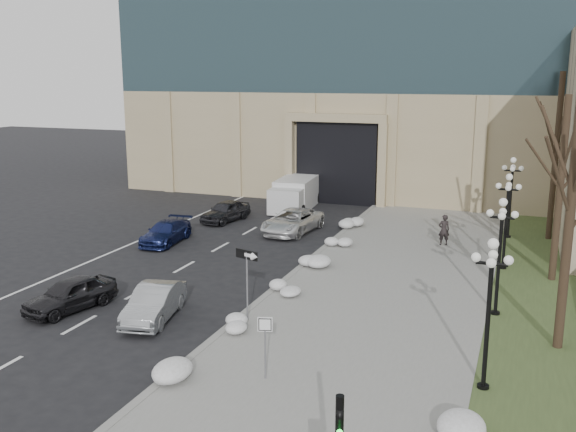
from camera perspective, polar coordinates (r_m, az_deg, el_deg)
name	(u,v)px	position (r m, az deg, el deg)	size (l,w,h in m)	color
sidewalk	(383,289)	(28.80, 8.46, -6.46)	(9.00, 40.00, 0.12)	gray
curb	(288,278)	(29.99, 0.00, -5.52)	(0.30, 40.00, 0.14)	gray
grass_strip	(541,308)	(28.29, 21.54, -7.60)	(4.00, 40.00, 0.10)	#3A4A25
car_a	(70,294)	(27.50, -18.80, -6.60)	(1.58, 3.92, 1.33)	black
car_b	(154,303)	(25.62, -11.81, -7.58)	(1.41, 4.05, 1.33)	#9B9EA2
car_c	(166,232)	(36.85, -10.80, -1.44)	(1.72, 4.22, 1.22)	navy
car_d	(292,221)	(38.51, 0.39, -0.47)	(2.34, 5.07, 1.41)	silver
car_e	(226,211)	(41.68, -5.58, 0.44)	(1.60, 3.98, 1.36)	#292A2E
pedestrian	(444,230)	(36.26, 13.69, -1.20)	(0.63, 0.41, 1.72)	black
box_truck	(296,194)	(45.64, 0.71, 2.00)	(2.85, 6.83, 2.11)	silver
one_way_sign	(250,264)	(24.11, -3.39, -4.29)	(1.07, 0.49, 2.90)	slate
keep_sign	(265,335)	(19.92, -2.05, -10.50)	(0.45, 0.17, 2.13)	slate
snow_clump_b	(175,379)	(20.38, -10.00, -14.08)	(1.10, 1.60, 0.36)	white
snow_clump_c	(244,324)	(24.10, -3.97, -9.58)	(1.10, 1.60, 0.36)	white
snow_clump_d	(283,290)	(27.66, -0.45, -6.59)	(1.10, 1.60, 0.36)	white
snow_clump_e	(311,265)	(31.15, 2.07, -4.39)	(1.10, 1.60, 0.36)	white
snow_clump_f	(340,242)	(35.57, 4.65, -2.28)	(1.10, 1.60, 0.36)	white
snow_clump_g	(351,224)	(39.64, 5.65, -0.75)	(1.10, 1.60, 0.36)	white
snow_clump_h	(450,429)	(18.12, 14.19, -17.88)	(1.10, 1.60, 0.36)	white
lamppost_a	(490,294)	(19.74, 17.49, -6.65)	(1.18, 1.18, 4.76)	black
lamppost_b	(500,241)	(25.98, 18.36, -2.13)	(1.18, 1.18, 4.76)	black
lamppost_c	(507,209)	(32.32, 18.89, 0.62)	(1.18, 1.18, 4.76)	black
lamppost_d	(511,187)	(38.72, 19.24, 2.47)	(1.18, 1.18, 4.76)	black
tree_near	(573,184)	(23.02, 24.02, 2.61)	(3.20, 3.20, 9.00)	black
tree_mid	(562,163)	(30.97, 23.21, 4.36)	(3.20, 3.20, 8.50)	black
tree_far	(558,133)	(38.86, 22.85, 6.81)	(3.20, 3.20, 9.50)	black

